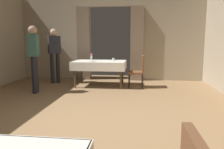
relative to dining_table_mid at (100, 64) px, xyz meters
name	(u,v)px	position (x,y,z in m)	size (l,w,h in m)	color
ground	(80,121)	(0.18, -2.99, -0.67)	(10.08, 10.08, 0.00)	olive
wall_back	(110,36)	(0.18, 1.19, 0.85)	(6.40, 0.27, 3.00)	tan
dining_table_mid	(100,64)	(0.00, 0.00, 0.00)	(1.56, 0.99, 0.75)	#4C3D2D
chair_mid_right	(139,70)	(1.16, -0.10, -0.15)	(0.44, 0.44, 0.93)	black
flower_vase_mid	(91,57)	(-0.31, 0.28, 0.19)	(0.07, 0.07, 0.21)	silver
glass_mid_b	(113,59)	(0.40, 0.15, 0.12)	(0.08, 0.08, 0.08)	silver
plate_mid_c	(91,62)	(-0.19, -0.26, 0.09)	(0.23, 0.23, 0.01)	white
person_waiter_by_doorway	(54,51)	(-1.50, 0.28, 0.36)	(0.42, 0.39, 1.72)	black
person_diner_standing_aside	(34,53)	(-1.51, -1.09, 0.36)	(0.29, 0.40, 1.72)	black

